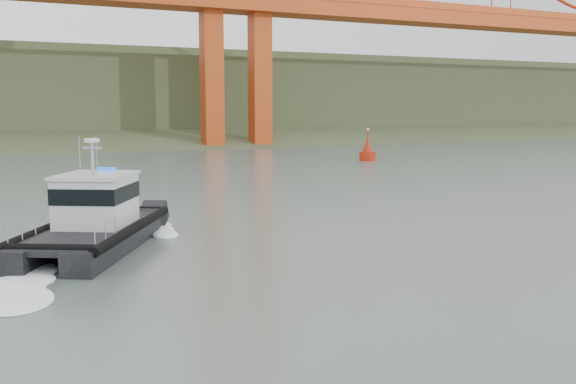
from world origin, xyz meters
name	(u,v)px	position (x,y,z in m)	size (l,w,h in m)	color
ground	(378,271)	(0.00, 0.00, 0.00)	(400.00, 400.00, 0.00)	#495650
headlands	(57,104)	(0.00, 125.50, 7.05)	(500.00, 105.36, 27.12)	#41502D
patrol_boat	(95,220)	(-9.30, 9.07, 1.28)	(8.48, 11.08, 5.12)	black
nav_buoy	(368,152)	(27.35, 44.75, 1.08)	(1.97, 1.97, 4.09)	#AC200B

